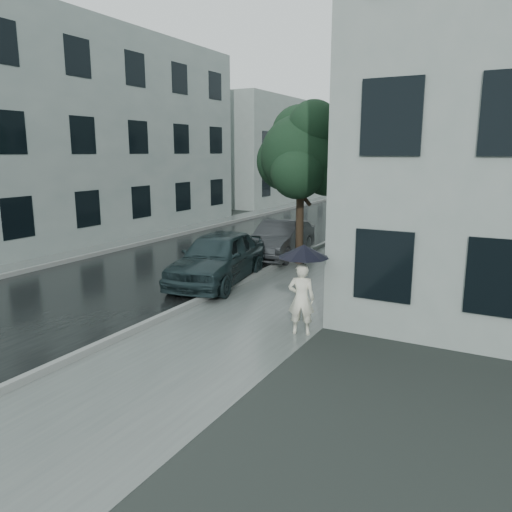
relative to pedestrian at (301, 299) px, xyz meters
The scene contains 14 objects.
ground 2.09m from the pedestrian, 151.76° to the right, with size 120.00×120.00×0.00m, color black.
sidewalk 11.21m from the pedestrian, 97.45° to the left, with size 3.50×60.00×0.01m, color slate.
kerb_near 11.58m from the pedestrian, 106.46° to the left, with size 0.15×60.00×0.15m, color slate.
asphalt_road 13.02m from the pedestrian, 121.43° to the left, with size 6.85×60.00×0.00m, color black.
kerb_far 15.13m from the pedestrian, 132.82° to the left, with size 0.15×60.00×0.15m, color slate.
sidewalk_far 15.78m from the pedestrian, 135.29° to the left, with size 1.70×60.00×0.01m, color #4C5451.
building_far_a 17.47m from the pedestrian, 155.39° to the left, with size 7.02×20.00×9.50m.
building_far_b 33.10m from the pedestrian, 118.01° to the left, with size 7.02×18.00×8.00m.
pedestrian is the anchor object (origin of this frame).
umbrella 1.05m from the pedestrian, 69.04° to the left, with size 1.25×1.25×1.11m.
street_tree 7.91m from the pedestrian, 113.25° to the left, with size 3.65×3.32×5.64m.
lamp_post 12.18m from the pedestrian, 103.88° to the left, with size 0.85×0.32×4.94m.
car_near 4.91m from the pedestrian, 144.01° to the left, with size 1.86×4.63×1.58m, color #1A2A2D.
car_far 8.16m from the pedestrian, 118.54° to the left, with size 1.47×4.22×1.39m, color #25282B.
Camera 1 is at (5.73, -8.72, 3.93)m, focal length 35.00 mm.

